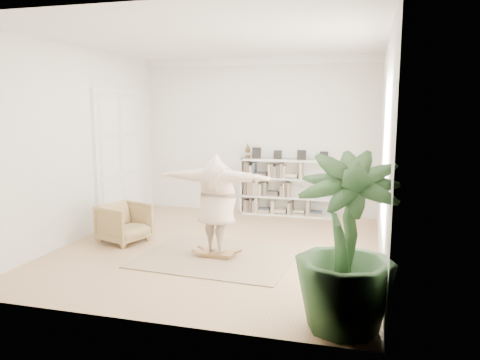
{
  "coord_description": "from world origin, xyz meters",
  "views": [
    {
      "loc": [
        2.5,
        -7.68,
        2.5
      ],
      "look_at": [
        0.28,
        0.4,
        1.18
      ],
      "focal_mm": 35.0,
      "sensor_mm": 36.0,
      "label": 1
    }
  ],
  "objects_px": {
    "houseplant": "(345,243)",
    "person": "(217,201)",
    "bookshelf": "(287,188)",
    "rocker_board": "(217,253)",
    "armchair": "(124,223)"
  },
  "relations": [
    {
      "from": "bookshelf",
      "to": "armchair",
      "type": "relative_size",
      "value": 2.77
    },
    {
      "from": "bookshelf",
      "to": "person",
      "type": "height_order",
      "value": "person"
    },
    {
      "from": "bookshelf",
      "to": "person",
      "type": "xyz_separation_m",
      "value": [
        -0.61,
        -3.34,
        0.32
      ]
    },
    {
      "from": "bookshelf",
      "to": "armchair",
      "type": "distance_m",
      "value": 3.9
    },
    {
      "from": "rocker_board",
      "to": "person",
      "type": "xyz_separation_m",
      "value": [
        0.0,
        0.0,
        0.88
      ]
    },
    {
      "from": "bookshelf",
      "to": "houseplant",
      "type": "bearing_deg",
      "value": -73.83
    },
    {
      "from": "rocker_board",
      "to": "bookshelf",
      "type": "bearing_deg",
      "value": 83.37
    },
    {
      "from": "armchair",
      "to": "person",
      "type": "distance_m",
      "value": 2.08
    },
    {
      "from": "person",
      "to": "rocker_board",
      "type": "bearing_deg",
      "value": 93.73
    },
    {
      "from": "armchair",
      "to": "houseplant",
      "type": "xyz_separation_m",
      "value": [
        4.11,
        -2.44,
        0.64
      ]
    },
    {
      "from": "bookshelf",
      "to": "houseplant",
      "type": "distance_m",
      "value": 5.6
    },
    {
      "from": "armchair",
      "to": "bookshelf",
      "type": "bearing_deg",
      "value": -22.33
    },
    {
      "from": "armchair",
      "to": "person",
      "type": "xyz_separation_m",
      "value": [
        1.95,
        -0.41,
        0.6
      ]
    },
    {
      "from": "houseplant",
      "to": "person",
      "type": "bearing_deg",
      "value": 136.94
    },
    {
      "from": "rocker_board",
      "to": "person",
      "type": "bearing_deg",
      "value": 93.73
    }
  ]
}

